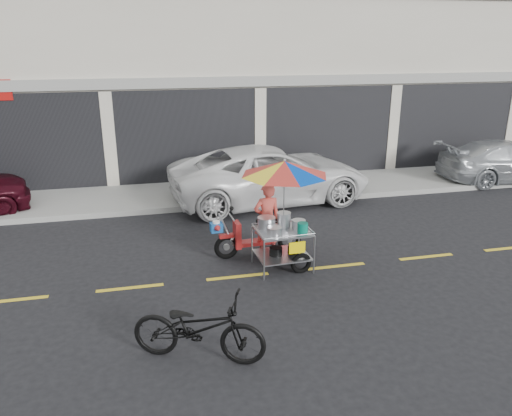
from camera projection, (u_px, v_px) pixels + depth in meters
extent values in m
plane|color=black|center=(336.00, 266.00, 9.95)|extent=(90.00, 90.00, 0.00)
cube|color=gray|center=(268.00, 187.00, 14.99)|extent=(45.00, 3.00, 0.15)
cube|color=beige|center=(235.00, 47.00, 18.33)|extent=(36.00, 8.00, 8.00)
cube|color=black|center=(260.00, 136.00, 15.44)|extent=(35.28, 0.06, 2.90)
cube|color=gray|center=(260.00, 81.00, 14.89)|extent=(36.00, 0.12, 0.30)
cube|color=gold|center=(336.00, 266.00, 9.94)|extent=(42.00, 0.10, 0.01)
imported|color=white|center=(271.00, 174.00, 13.72)|extent=(5.74, 3.08, 1.53)
imported|color=#B8BCC1|center=(509.00, 161.00, 15.69)|extent=(4.52, 2.05, 1.29)
imported|color=black|center=(199.00, 328.00, 6.92)|extent=(2.02, 1.36, 1.00)
torus|color=black|center=(226.00, 247.00, 10.22)|extent=(0.52, 0.13, 0.52)
torus|color=black|center=(289.00, 240.00, 10.59)|extent=(0.52, 0.13, 0.52)
cylinder|color=#9EA0A5|center=(226.00, 247.00, 10.22)|extent=(0.13, 0.06, 0.13)
cylinder|color=#9EA0A5|center=(289.00, 240.00, 10.59)|extent=(0.13, 0.06, 0.13)
cube|color=#A81E1D|center=(226.00, 236.00, 10.14)|extent=(0.30, 0.13, 0.07)
cylinder|color=#9EA0A5|center=(226.00, 230.00, 10.10)|extent=(0.33, 0.06, 0.74)
cube|color=#A81E1D|center=(237.00, 235.00, 10.21)|extent=(0.13, 0.32, 0.55)
cube|color=#A81E1D|center=(256.00, 242.00, 10.38)|extent=(0.74, 0.30, 0.07)
cube|color=#A81E1D|center=(275.00, 231.00, 10.42)|extent=(0.70, 0.27, 0.36)
cube|color=black|center=(271.00, 222.00, 10.33)|extent=(0.60, 0.25, 0.09)
cylinder|color=#9EA0A5|center=(231.00, 216.00, 10.04)|extent=(0.06, 0.50, 0.03)
sphere|color=black|center=(232.00, 208.00, 10.19)|extent=(0.09, 0.09, 0.09)
cylinder|color=white|center=(232.00, 238.00, 10.19)|extent=(0.12, 0.12, 0.05)
cube|color=#154A8E|center=(216.00, 227.00, 10.02)|extent=(0.25, 0.21, 0.18)
cylinder|color=white|center=(216.00, 222.00, 9.99)|extent=(0.15, 0.15, 0.05)
cone|color=#A81E1D|center=(218.00, 229.00, 9.88)|extent=(0.18, 0.21, 0.16)
torus|color=black|center=(301.00, 263.00, 9.62)|extent=(0.42, 0.11, 0.42)
cylinder|color=#9EA0A5|center=(264.00, 261.00, 9.27)|extent=(0.03, 0.03, 0.78)
cylinder|color=#9EA0A5|center=(252.00, 245.00, 10.01)|extent=(0.03, 0.03, 0.78)
cylinder|color=#9EA0A5|center=(314.00, 255.00, 9.53)|extent=(0.03, 0.03, 0.78)
cylinder|color=#9EA0A5|center=(299.00, 239.00, 10.28)|extent=(0.03, 0.03, 0.78)
cube|color=#9EA0A5|center=(282.00, 255.00, 9.81)|extent=(1.05, 0.88, 0.03)
cube|color=#9EA0A5|center=(283.00, 231.00, 9.65)|extent=(1.05, 0.88, 0.04)
cylinder|color=#9EA0A5|center=(290.00, 236.00, 9.26)|extent=(1.00, 0.08, 0.02)
cylinder|color=#9EA0A5|center=(276.00, 221.00, 10.00)|extent=(1.00, 0.08, 0.02)
cylinder|color=#9EA0A5|center=(258.00, 231.00, 9.50)|extent=(0.07, 0.82, 0.02)
cylinder|color=#9EA0A5|center=(307.00, 226.00, 9.76)|extent=(0.07, 0.82, 0.02)
cylinder|color=#9EA0A5|center=(276.00, 247.00, 10.18)|extent=(0.07, 0.69, 0.04)
cylinder|color=#9EA0A5|center=(276.00, 226.00, 10.04)|extent=(0.07, 0.69, 0.04)
cube|color=#F5D400|center=(297.00, 248.00, 9.35)|extent=(0.32, 0.04, 0.23)
cylinder|color=#B7B7BC|center=(266.00, 223.00, 9.70)|extent=(0.36, 0.36, 0.21)
cylinder|color=#B7B7BC|center=(284.00, 220.00, 9.81)|extent=(0.28, 0.28, 0.27)
cylinder|color=#B7B7BC|center=(299.00, 224.00, 9.75)|extent=(0.28, 0.28, 0.14)
cylinder|color=#B7B7BC|center=(274.00, 231.00, 9.41)|extent=(0.30, 0.30, 0.13)
cylinder|color=#066852|center=(303.00, 228.00, 9.49)|extent=(0.21, 0.21, 0.20)
cylinder|color=black|center=(276.00, 251.00, 9.74)|extent=(0.27, 0.27, 0.16)
cylinder|color=black|center=(293.00, 250.00, 9.84)|extent=(0.23, 0.23, 0.15)
cylinder|color=#9EA0A5|center=(284.00, 196.00, 9.52)|extent=(0.02, 0.02, 1.37)
sphere|color=#9EA0A5|center=(285.00, 160.00, 9.30)|extent=(0.05, 0.05, 0.05)
imported|color=#CB473C|center=(267.00, 219.00, 10.29)|extent=(0.58, 0.40, 1.55)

